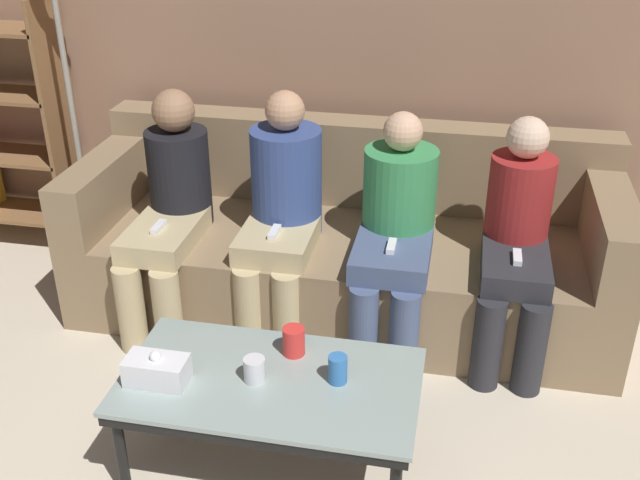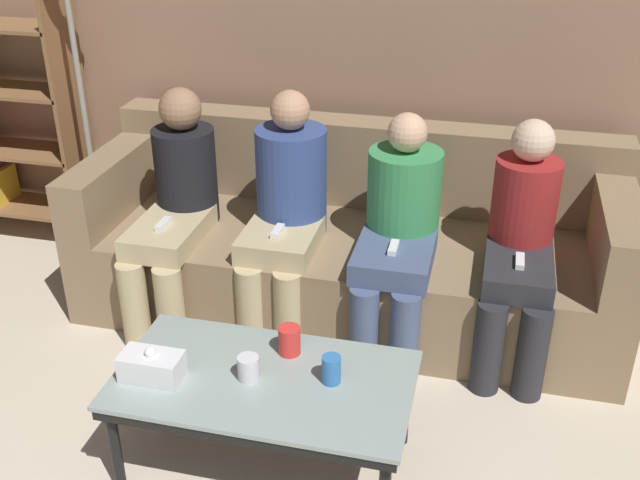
{
  "view_description": "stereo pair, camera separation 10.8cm",
  "coord_description": "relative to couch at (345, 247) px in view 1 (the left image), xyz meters",
  "views": [
    {
      "loc": [
        0.53,
        -0.23,
        2.09
      ],
      "look_at": [
        0.0,
        2.41,
        0.68
      ],
      "focal_mm": 42.0,
      "sensor_mm": 36.0,
      "label": 1
    },
    {
      "loc": [
        0.64,
        -0.2,
        2.09
      ],
      "look_at": [
        0.0,
        2.41,
        0.68
      ],
      "focal_mm": 42.0,
      "sensor_mm": 36.0,
      "label": 2
    }
  ],
  "objects": [
    {
      "name": "tissue_box",
      "position": [
        -0.45,
        -1.31,
        0.15
      ],
      "size": [
        0.22,
        0.12,
        0.13
      ],
      "color": "white",
      "rests_on": "coffee_table"
    },
    {
      "name": "couch",
      "position": [
        0.0,
        0.0,
        0.0
      ],
      "size": [
        2.61,
        0.95,
        0.87
      ],
      "color": "#897051",
      "rests_on": "ground_plane"
    },
    {
      "name": "wall_back",
      "position": [
        0.0,
        0.54,
        0.98
      ],
      "size": [
        12.0,
        0.06,
        2.6
      ],
      "color": "#9E755B",
      "rests_on": "ground_plane"
    },
    {
      "name": "standing_lamp",
      "position": [
        -1.47,
        0.17,
        0.8
      ],
      "size": [
        0.31,
        0.26,
        1.82
      ],
      "color": "gray",
      "rests_on": "ground_plane"
    },
    {
      "name": "cup_near_right",
      "position": [
        -0.02,
        -1.05,
        0.15
      ],
      "size": [
        0.08,
        0.08,
        0.11
      ],
      "color": "red",
      "rests_on": "coffee_table"
    },
    {
      "name": "seated_person_mid_right",
      "position": [
        0.27,
        -0.23,
        0.26
      ],
      "size": [
        0.34,
        0.69,
        1.07
      ],
      "color": "#47567A",
      "rests_on": "ground_plane"
    },
    {
      "name": "seated_person_right_end",
      "position": [
        0.81,
        -0.24,
        0.26
      ],
      "size": [
        0.31,
        0.66,
        1.08
      ],
      "color": "#28282D",
      "rests_on": "ground_plane"
    },
    {
      "name": "coffee_table",
      "position": [
        -0.07,
        -1.22,
        0.06
      ],
      "size": [
        1.07,
        0.59,
        0.41
      ],
      "color": "#8C9E99",
      "rests_on": "ground_plane"
    },
    {
      "name": "cup_far_center",
      "position": [
        0.17,
        -1.18,
        0.15
      ],
      "size": [
        0.07,
        0.07,
        0.11
      ],
      "color": "#3372BF",
      "rests_on": "coffee_table"
    },
    {
      "name": "seated_person_mid_left",
      "position": [
        -0.27,
        -0.21,
        0.29
      ],
      "size": [
        0.33,
        0.64,
        1.14
      ],
      "color": "tan",
      "rests_on": "ground_plane"
    },
    {
      "name": "cup_near_left",
      "position": [
        -0.12,
        -1.24,
        0.14
      ],
      "size": [
        0.08,
        0.08,
        0.09
      ],
      "color": "silver",
      "rests_on": "coffee_table"
    },
    {
      "name": "seated_person_left_end",
      "position": [
        -0.81,
        -0.25,
        0.27
      ],
      "size": [
        0.31,
        0.71,
        1.11
      ],
      "color": "tan",
      "rests_on": "ground_plane"
    }
  ]
}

